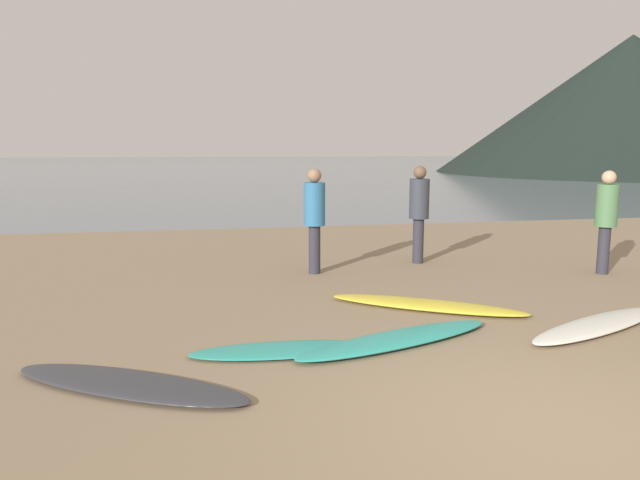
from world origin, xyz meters
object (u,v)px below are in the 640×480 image
object	(u,v)px
person_1	(419,206)
person_2	(314,212)
surfboard_0	(129,384)
surfboard_2	(397,339)
person_0	(606,213)
surfboard_4	(598,325)
surfboard_3	(427,305)
surfboard_1	(284,350)

from	to	relation	value
person_1	person_2	size ratio (longest dim) A/B	1.01
surfboard_0	surfboard_2	distance (m)	2.73
person_2	person_0	bearing A→B (deg)	123.41
person_0	surfboard_4	bearing A→B (deg)	-80.00
surfboard_3	surfboard_1	bearing A→B (deg)	-114.95
surfboard_4	person_1	bearing A→B (deg)	75.16
surfboard_1	person_2	world-z (taller)	person_2
surfboard_1	surfboard_0	bearing A→B (deg)	-154.96
surfboard_0	person_2	distance (m)	5.03
surfboard_3	person_0	xyz separation A→B (m)	(3.60, 1.46, 0.94)
surfboard_0	surfboard_4	distance (m)	5.12
surfboard_1	person_1	world-z (taller)	person_1
surfboard_0	surfboard_2	bearing A→B (deg)	44.78
surfboard_3	surfboard_4	distance (m)	2.01
person_0	person_1	size ratio (longest dim) A/B	0.98
surfboard_3	surfboard_4	world-z (taller)	surfboard_4
surfboard_4	person_0	world-z (taller)	person_0
surfboard_4	person_1	distance (m)	4.25
surfboard_0	person_0	distance (m)	7.88
surfboard_4	person_0	bearing A→B (deg)	29.04
surfboard_2	person_2	distance (m)	3.75
surfboard_0	surfboard_3	xyz separation A→B (m)	(3.45, 1.92, 0.01)
person_1	person_2	distance (m)	2.04
surfboard_4	surfboard_1	bearing A→B (deg)	157.48
person_0	person_1	bearing A→B (deg)	-161.56
surfboard_1	surfboard_2	size ratio (longest dim) A/B	0.77
surfboard_3	surfboard_4	xyz separation A→B (m)	(1.61, -1.19, 0.00)
surfboard_4	person_2	world-z (taller)	person_2
surfboard_3	person_1	distance (m)	3.20
surfboard_2	person_1	size ratio (longest dim) A/B	1.43
surfboard_1	surfboard_3	distance (m)	2.40
surfboard_0	surfboard_2	size ratio (longest dim) A/B	0.94
person_2	surfboard_4	bearing A→B (deg)	81.16
surfboard_1	surfboard_3	world-z (taller)	surfboard_3
surfboard_1	person_2	size ratio (longest dim) A/B	1.11
person_0	person_2	size ratio (longest dim) A/B	0.98
surfboard_3	person_2	world-z (taller)	person_2
surfboard_0	person_1	xyz separation A→B (m)	(4.40, 4.81, 0.98)
person_1	surfboard_2	bearing A→B (deg)	13.06
surfboard_4	person_0	xyz separation A→B (m)	(1.99, 2.65, 0.94)
surfboard_2	surfboard_3	xyz separation A→B (m)	(0.81, 1.24, -0.00)
person_2	surfboard_3	bearing A→B (deg)	67.99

